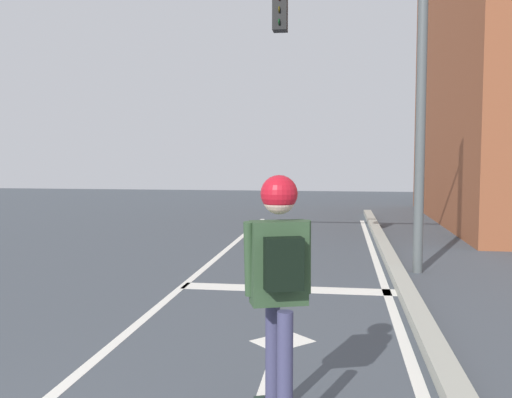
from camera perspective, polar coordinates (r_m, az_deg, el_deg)
lane_line_center at (r=7.90m, az=-9.08°, el=-10.03°), size 0.12×20.00×0.01m
lane_line_curbside at (r=7.59m, az=13.52°, el=-10.71°), size 0.12×20.00×0.01m
stop_bar at (r=8.49m, az=3.19°, el=-8.97°), size 3.15×0.40×0.01m
lane_arrow_stem at (r=5.42m, az=1.76°, el=-16.81°), size 0.16×1.40×0.01m
lane_arrow_head at (r=6.22m, az=2.68°, el=-13.99°), size 0.71×0.71×0.01m
curb_strip at (r=7.60m, az=15.44°, el=-10.20°), size 0.24×24.00×0.14m
skater at (r=4.02m, az=2.34°, el=-6.57°), size 0.46×0.63×1.75m
traffic_signal_mast at (r=9.85m, az=9.95°, el=13.24°), size 4.74×0.34×5.15m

